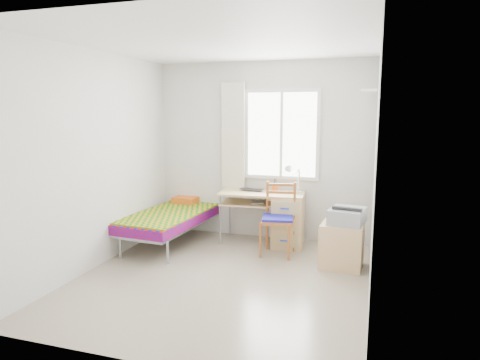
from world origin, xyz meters
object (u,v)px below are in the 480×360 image
Objects in this scene: chair at (279,214)px; cabinet at (342,245)px; bed at (174,216)px; printer at (347,216)px; desk at (283,217)px.

chair is 0.92m from cabinet.
printer is (2.46, -0.30, 0.26)m from bed.
cabinet is 0.37m from printer.
cabinet is (2.41, -0.33, -0.11)m from bed.
bed reaches higher than cabinet.
chair is 1.88× the size of printer.
desk is at bearing 82.23° from chair.
cabinet is (0.86, -0.64, -0.13)m from desk.
desk is at bearing 146.68° from cabinet.
desk is 1.12m from printer.
printer reaches higher than cabinet.
chair is at bearing 174.72° from printer.
desk is 2.26× the size of cabinet.
bed is 1.59m from desk.
chair reaches higher than bed.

